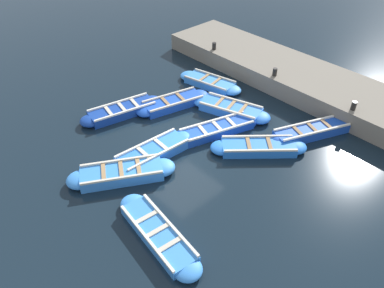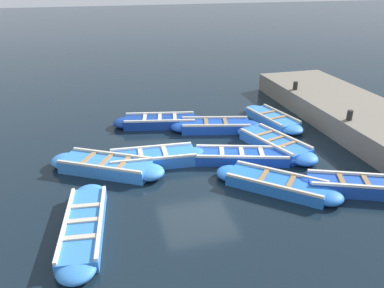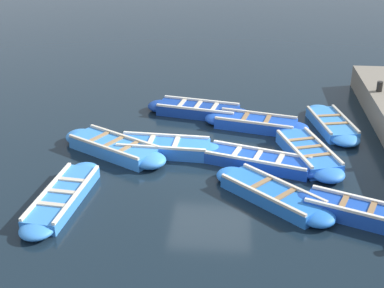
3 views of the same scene
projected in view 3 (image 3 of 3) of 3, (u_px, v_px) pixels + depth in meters
ground_plane at (212, 156)px, 15.75m from camera, size 120.00×120.00×0.00m
boat_mid_row at (198, 110)px, 18.53m from camera, size 3.76×1.56×0.42m
boat_near_quay at (63, 197)px, 13.36m from camera, size 1.20×3.78×0.36m
boat_inner_gap at (256, 123)px, 17.49m from camera, size 3.57×1.62×0.41m
boat_tucked at (272, 195)px, 13.43m from camera, size 3.25×3.03×0.39m
boat_outer_right at (114, 148)px, 15.81m from camera, size 3.65×2.63×0.44m
boat_stern_in at (308, 153)px, 15.53m from camera, size 1.96×3.61×0.42m
boat_far_corner at (163, 148)px, 15.83m from camera, size 3.63×1.08×0.43m
boat_outer_left at (332, 124)px, 17.48m from camera, size 1.58×3.39×0.38m
boat_alongside at (258, 161)px, 15.11m from camera, size 3.82×1.82×0.39m
boat_end_of_row at (371, 216)px, 12.52m from camera, size 3.78×2.10×0.44m
bollard_mid_south at (380, 86)px, 18.30m from camera, size 0.20×0.20×0.35m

